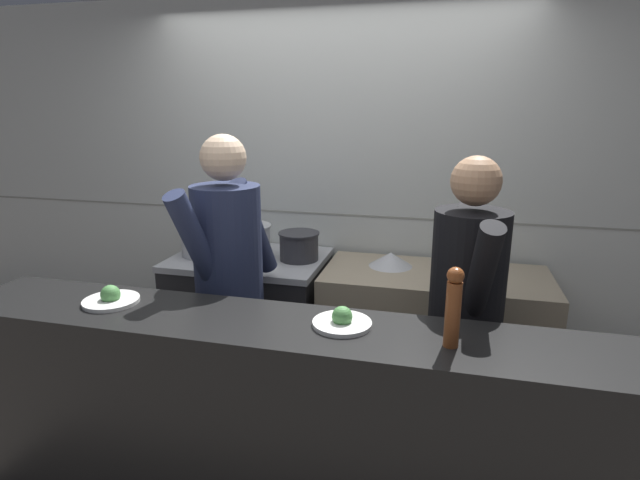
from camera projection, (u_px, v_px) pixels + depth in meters
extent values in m
cube|color=silver|center=(338.00, 192.00, 3.47)|extent=(8.00, 0.06, 2.60)
cube|color=gray|center=(336.00, 214.00, 3.48)|extent=(8.00, 0.00, 0.01)
cube|color=#232326|center=(251.00, 322.00, 3.44)|extent=(0.98, 0.70, 0.87)
cube|color=#B7BABF|center=(249.00, 259.00, 3.32)|extent=(1.00, 0.71, 0.04)
cube|color=#B7BABF|center=(231.00, 335.00, 3.11)|extent=(0.88, 0.03, 0.10)
cube|color=gray|center=(432.00, 340.00, 3.15)|extent=(1.36, 0.65, 0.90)
cube|color=black|center=(426.00, 424.00, 2.97)|extent=(1.34, 0.04, 0.10)
cube|color=black|center=(302.00, 435.00, 2.14)|extent=(3.12, 0.45, 1.03)
cylinder|color=#B7BABF|center=(203.00, 243.00, 3.34)|extent=(0.28, 0.28, 0.16)
cylinder|color=#B7BABF|center=(202.00, 233.00, 3.32)|extent=(0.30, 0.30, 0.01)
cylinder|color=#B7BABF|center=(247.00, 242.00, 3.25)|extent=(0.30, 0.30, 0.22)
cylinder|color=#B7BABF|center=(247.00, 226.00, 3.23)|extent=(0.32, 0.32, 0.01)
cylinder|color=#2D2D33|center=(299.00, 246.00, 3.23)|extent=(0.25, 0.25, 0.18)
cylinder|color=#2D2D33|center=(299.00, 233.00, 3.21)|extent=(0.27, 0.27, 0.01)
cone|color=#B7BABF|center=(391.00, 259.00, 3.16)|extent=(0.28, 0.28, 0.09)
cube|color=#B7BABF|center=(477.00, 283.00, 2.86)|extent=(0.27, 0.17, 0.01)
cube|color=black|center=(446.00, 285.00, 2.81)|extent=(0.11, 0.07, 0.02)
cylinder|color=white|center=(111.00, 301.00, 2.23)|extent=(0.25, 0.25, 0.02)
sphere|color=#4C8C47|center=(110.00, 294.00, 2.23)|extent=(0.09, 0.09, 0.09)
cylinder|color=white|center=(342.00, 323.00, 2.00)|extent=(0.24, 0.24, 0.02)
sphere|color=#4C8C47|center=(342.00, 316.00, 1.99)|extent=(0.08, 0.08, 0.08)
cylinder|color=brown|center=(453.00, 315.00, 1.80)|extent=(0.06, 0.06, 0.25)
sphere|color=brown|center=(456.00, 275.00, 1.76)|extent=(0.06, 0.06, 0.06)
cube|color=black|center=(234.00, 379.00, 2.78)|extent=(0.35, 0.28, 0.82)
cylinder|color=#262D4C|center=(228.00, 250.00, 2.59)|extent=(0.45, 0.45, 0.68)
sphere|color=beige|center=(223.00, 158.00, 2.46)|extent=(0.23, 0.23, 0.23)
cylinder|color=#262D4C|center=(253.00, 227.00, 2.74)|extent=(0.21, 0.36, 0.57)
cylinder|color=#262D4C|center=(197.00, 245.00, 2.39)|extent=(0.21, 0.36, 0.57)
cube|color=black|center=(457.00, 415.00, 2.48)|extent=(0.32, 0.24, 0.78)
cylinder|color=black|center=(468.00, 280.00, 2.29)|extent=(0.40, 0.40, 0.65)
sphere|color=tan|center=(476.00, 181.00, 2.18)|extent=(0.22, 0.22, 0.22)
cylinder|color=black|center=(460.00, 252.00, 2.47)|extent=(0.16, 0.34, 0.54)
cylinder|color=black|center=(480.00, 279.00, 2.08)|extent=(0.16, 0.34, 0.54)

